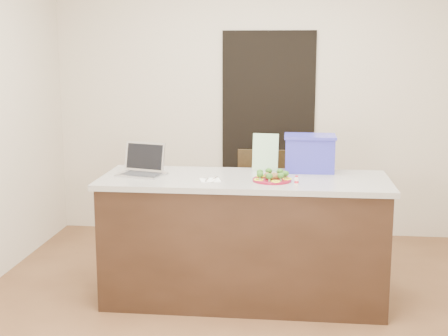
# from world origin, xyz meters

# --- Properties ---
(ground) EXTENTS (4.00, 4.00, 0.00)m
(ground) POSITION_xyz_m (0.00, 0.00, 0.00)
(ground) COLOR brown
(ground) RESTS_ON ground
(room_shell) EXTENTS (4.00, 4.00, 4.00)m
(room_shell) POSITION_xyz_m (0.00, 0.00, 1.62)
(room_shell) COLOR white
(room_shell) RESTS_ON ground
(doorway) EXTENTS (0.90, 0.02, 2.00)m
(doorway) POSITION_xyz_m (0.10, 1.98, 1.00)
(doorway) COLOR black
(doorway) RESTS_ON ground
(island) EXTENTS (2.06, 0.76, 0.92)m
(island) POSITION_xyz_m (0.00, 0.25, 0.46)
(island) COLOR black
(island) RESTS_ON ground
(plate) EXTENTS (0.27, 0.27, 0.02)m
(plate) POSITION_xyz_m (0.20, 0.15, 0.93)
(plate) COLOR maroon
(plate) RESTS_ON island
(meatballs) EXTENTS (0.11, 0.11, 0.04)m
(meatballs) POSITION_xyz_m (0.20, 0.15, 0.96)
(meatballs) COLOR brown
(meatballs) RESTS_ON plate
(broccoli) EXTENTS (0.23, 0.23, 0.04)m
(broccoli) POSITION_xyz_m (0.20, 0.15, 0.97)
(broccoli) COLOR #1E4813
(broccoli) RESTS_ON plate
(pepper_rings) EXTENTS (0.26, 0.27, 0.01)m
(pepper_rings) POSITION_xyz_m (0.20, 0.15, 0.94)
(pepper_rings) COLOR #F2FF1A
(pepper_rings) RESTS_ON plate
(napkin) EXTENTS (0.17, 0.17, 0.01)m
(napkin) POSITION_xyz_m (-0.23, 0.12, 0.92)
(napkin) COLOR silver
(napkin) RESTS_ON island
(fork) EXTENTS (0.03, 0.14, 0.00)m
(fork) POSITION_xyz_m (-0.25, 0.13, 0.93)
(fork) COLOR silver
(fork) RESTS_ON napkin
(knife) EXTENTS (0.03, 0.18, 0.01)m
(knife) POSITION_xyz_m (-0.20, 0.11, 0.93)
(knife) COLOR white
(knife) RESTS_ON napkin
(yogurt_bottle) EXTENTS (0.03, 0.03, 0.06)m
(yogurt_bottle) POSITION_xyz_m (0.37, 0.05, 0.95)
(yogurt_bottle) COLOR white
(yogurt_bottle) RESTS_ON island
(laptop) EXTENTS (0.37, 0.34, 0.23)m
(laptop) POSITION_xyz_m (-0.75, 0.29, 0.98)
(laptop) COLOR #B4B3B8
(laptop) RESTS_ON island
(leaflet) EXTENTS (0.20, 0.07, 0.28)m
(leaflet) POSITION_xyz_m (0.14, 0.54, 1.06)
(leaflet) COLOR silver
(leaflet) RESTS_ON island
(blue_box) EXTENTS (0.38, 0.27, 0.28)m
(blue_box) POSITION_xyz_m (0.47, 0.54, 1.06)
(blue_box) COLOR #2D2CA2
(blue_box) RESTS_ON island
(chair) EXTENTS (0.44, 0.44, 0.99)m
(chair) POSITION_xyz_m (0.10, 0.99, 0.56)
(chair) COLOR #31200E
(chair) RESTS_ON ground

